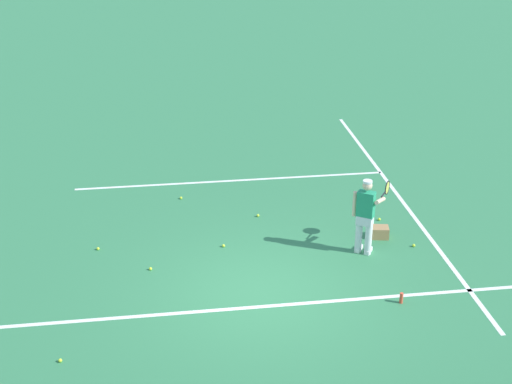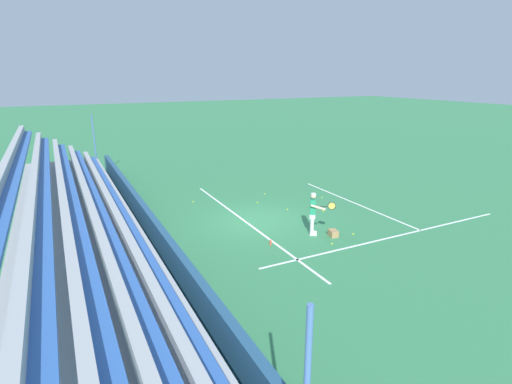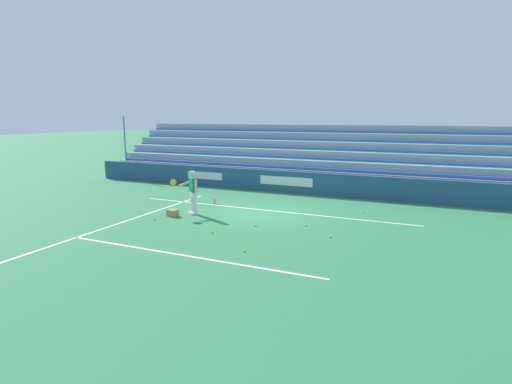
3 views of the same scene
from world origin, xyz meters
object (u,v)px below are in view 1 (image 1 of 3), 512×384
Objects in this scene: tennis_ball_on_baseline at (150,269)px; water_bottle at (401,298)px; ball_box_cardboard at (379,232)px; tennis_ball_by_box at (379,219)px; tennis_player at (366,216)px; tennis_ball_far_left at (258,215)px; tennis_ball_far_right at (60,360)px; tennis_ball_midcourt at (414,245)px; tennis_ball_stray_back at (223,246)px; tennis_ball_toward_net at (98,249)px; tennis_ball_near_player at (181,198)px.

tennis_ball_on_baseline is 0.30× the size of water_bottle.
tennis_ball_by_box is at bearing 73.08° from ball_box_cardboard.
ball_box_cardboard is at bearing 48.35° from tennis_player.
tennis_ball_far_right is at bearing -129.51° from tennis_ball_far_left.
tennis_ball_by_box is at bearing 32.29° from tennis_ball_far_right.
tennis_ball_midcourt is (5.78, 0.21, 0.00)m from tennis_ball_on_baseline.
tennis_ball_midcourt is 2.32m from water_bottle.
tennis_ball_stray_back is at bearing -125.13° from tennis_ball_far_left.
water_bottle reaches higher than tennis_ball_toward_net.
tennis_ball_far_left is at bearing 16.85° from tennis_ball_toward_net.
tennis_ball_stray_back is (-0.96, -1.37, 0.00)m from tennis_ball_far_left.
tennis_ball_by_box is at bearing 79.99° from water_bottle.
ball_box_cardboard is at bearing 139.57° from tennis_ball_midcourt.
tennis_player is 25.98× the size of tennis_ball_by_box.
tennis_ball_stray_back is 1.00× the size of tennis_ball_near_player.
tennis_ball_far_left and tennis_ball_on_baseline have the same top height.
tennis_ball_on_baseline is 5.15m from water_bottle.
tennis_ball_toward_net is at bearing -163.15° from tennis_ball_far_left.
tennis_ball_on_baseline is 1.00× the size of tennis_ball_midcourt.
tennis_ball_far_right is (-6.14, -2.96, -0.86)m from tennis_player.
tennis_ball_by_box is 1.00× the size of tennis_ball_toward_net.
tennis_ball_far_right is (-1.53, -2.83, 0.00)m from tennis_ball_on_baseline.
water_bottle is (4.79, -1.89, 0.08)m from tennis_ball_on_baseline.
tennis_ball_far_left is 2.18m from tennis_ball_near_player.
tennis_ball_stray_back is 1.00× the size of tennis_ball_far_right.
tennis_ball_far_left is at bearing 135.34° from tennis_player.
tennis_ball_by_box is at bearing 4.62° from tennis_ball_toward_net.
tennis_player is 5.87m from tennis_ball_toward_net.
tennis_ball_far_right is (-7.31, -3.04, 0.00)m from tennis_ball_midcourt.
tennis_player reaches higher than tennis_ball_stray_back.
tennis_player is 4.68m from tennis_ball_on_baseline.
tennis_ball_far_left and tennis_ball_stray_back have the same top height.
tennis_ball_on_baseline and tennis_ball_far_right have the same top height.
tennis_ball_by_box is at bearing 11.54° from tennis_ball_stray_back.
water_bottle is (-0.99, -2.10, 0.08)m from tennis_ball_midcourt.
tennis_ball_stray_back is 1.78m from tennis_ball_on_baseline.
tennis_ball_near_player is (-4.37, 2.64, -0.10)m from ball_box_cardboard.
tennis_ball_by_box and tennis_ball_toward_net have the same top height.
tennis_ball_stray_back is 3.87m from tennis_ball_by_box.
tennis_ball_near_player is at bearing 69.62° from tennis_ball_far_right.
tennis_ball_far_left is 4.60m from water_bottle.
tennis_ball_on_baseline and tennis_ball_midcourt have the same top height.
tennis_ball_near_player is at bearing 127.23° from water_bottle.
tennis_ball_on_baseline is at bearing -171.82° from ball_box_cardboard.
tennis_ball_by_box and tennis_ball_far_right have the same top height.
tennis_ball_near_player is 1.00× the size of tennis_ball_far_right.
ball_box_cardboard is 6.06× the size of tennis_ball_near_player.
tennis_ball_near_player is at bearing 139.59° from tennis_player.
tennis_ball_near_player is at bearing 107.57° from tennis_ball_stray_back.
tennis_ball_near_player is 0.30× the size of water_bottle.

